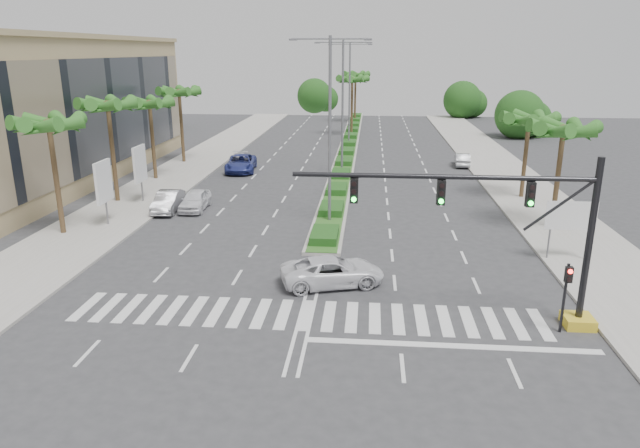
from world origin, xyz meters
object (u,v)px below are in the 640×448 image
object	(u,v)px
car_parked_a	(195,200)
car_crossing	(333,271)
car_parked_c	(241,163)
car_parked_d	(238,161)
car_parked_b	(168,201)
car_right	(462,160)

from	to	relation	value
car_parked_a	car_crossing	distance (m)	16.94
car_parked_c	car_parked_d	xyz separation A→B (m)	(-0.70, 1.94, -0.14)
car_parked_c	car_parked_d	bearing A→B (deg)	103.44
car_parked_d	car_parked_a	bearing A→B (deg)	-95.49
car_parked_b	car_parked_c	distance (m)	14.43
car_parked_a	car_crossing	world-z (taller)	car_parked_a
car_parked_c	car_crossing	size ratio (longest dim) A/B	1.12
car_parked_a	car_crossing	bearing A→B (deg)	-51.70
car_parked_c	car_crossing	world-z (taller)	car_parked_c
car_parked_b	car_crossing	world-z (taller)	car_parked_b
car_parked_d	car_parked_c	bearing A→B (deg)	-77.09
car_parked_a	car_right	distance (m)	28.45
car_parked_a	car_parked_b	bearing A→B (deg)	-165.52
car_parked_c	car_crossing	distance (m)	28.74
car_parked_a	car_parked_d	distance (m)	15.69
car_crossing	car_right	distance (m)	33.15
car_parked_c	car_parked_d	world-z (taller)	car_parked_c
car_parked_c	car_right	size ratio (longest dim) A/B	1.44
car_parked_d	car_right	xyz separation A→B (m)	(22.16, 2.65, 0.00)
car_crossing	car_right	world-z (taller)	car_crossing
car_parked_a	car_parked_d	world-z (taller)	car_parked_a
car_crossing	car_right	xyz separation A→B (m)	(10.88, 31.31, -0.05)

